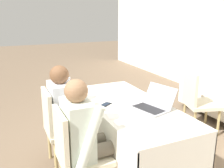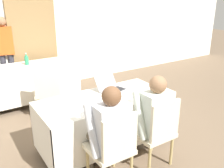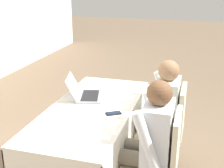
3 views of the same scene
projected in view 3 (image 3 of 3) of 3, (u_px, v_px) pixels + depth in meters
name	position (u px, v px, depth m)	size (l,w,h in m)	color
conference_table_near	(92.00, 124.00, 2.97)	(1.72, 0.76, 0.73)	white
laptop	(85.00, 93.00, 3.14)	(0.44, 0.42, 0.22)	#99999E
cell_phone	(113.00, 113.00, 2.77)	(0.13, 0.15, 0.01)	black
paper_beside_laptop	(116.00, 102.00, 3.04)	(0.26, 0.33, 0.00)	white
paper_centre_table	(97.00, 130.00, 2.48)	(0.32, 0.36, 0.00)	white
paper_left_edge	(81.00, 98.00, 3.13)	(0.21, 0.30, 0.00)	white
chair_near_left	(159.00, 158.00, 2.53)	(0.44, 0.44, 0.89)	tan
chair_near_right	(168.00, 125.00, 3.09)	(0.44, 0.44, 0.89)	tan
person_checkered_shirt	(148.00, 139.00, 2.50)	(0.50, 0.52, 1.15)	#665B4C
person_white_shirt	(159.00, 109.00, 3.06)	(0.50, 0.52, 1.15)	#665B4C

